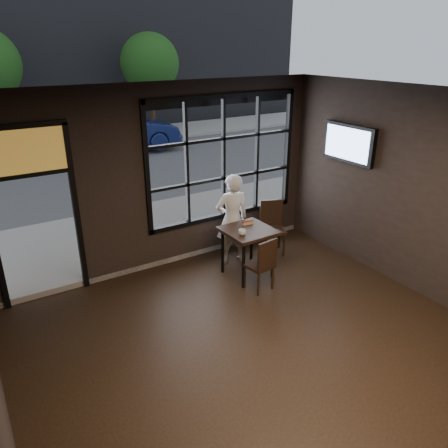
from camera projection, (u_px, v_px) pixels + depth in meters
floor at (292, 378)px, 5.29m from camera, size 6.00×7.00×0.02m
ceiling at (313, 106)px, 4.05m from camera, size 6.00×7.00×0.02m
window_frame at (223, 159)px, 7.92m from camera, size 3.06×0.12×2.28m
stained_transom at (23, 151)px, 6.09m from camera, size 1.20×0.06×0.70m
street_asphalt at (9, 116)px, 24.08m from camera, size 60.00×41.00×0.04m
cafe_table at (248, 252)px, 7.46m from camera, size 0.82×0.82×0.87m
chair_near at (259, 263)px, 7.03m from camera, size 0.45×0.45×0.92m
chair_window at (273, 228)px, 8.24m from camera, size 0.57×0.57×1.01m
man at (232, 219)px, 7.78m from camera, size 0.67×0.51×1.67m
hotdog at (248, 223)px, 7.49m from camera, size 0.21×0.11×0.06m
cup at (242, 232)px, 7.07m from camera, size 0.16×0.16×0.10m
tv at (349, 143)px, 7.59m from camera, size 0.13×1.12×0.66m
navy_car at (121, 131)px, 15.75m from camera, size 4.31×1.82×1.38m
tree_right at (150, 63)px, 18.32m from camera, size 2.45×2.45×4.17m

